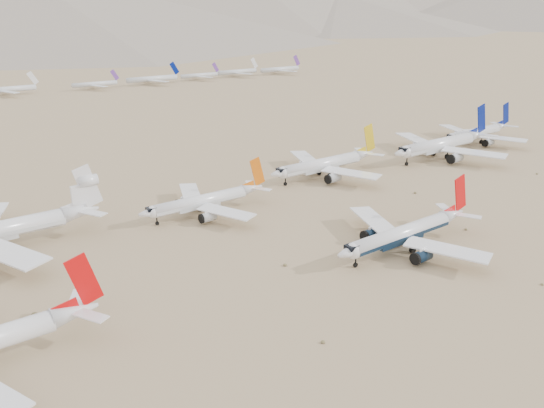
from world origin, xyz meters
The scene contains 9 objects.
ground centered at (0.00, 0.00, 0.00)m, with size 7000.00×7000.00×0.00m, color #7F644A.
main_airliner centered at (1.15, 3.78, 4.47)m, with size 46.08×45.00×16.26m.
row2_navy_widebody centered at (84.40, 55.14, 5.56)m, with size 55.95×54.72×19.91m.
row2_gold_tail centered at (26.81, 63.74, 4.79)m, with size 48.09×47.04×17.12m.
row2_orange_tail centered at (-28.16, 56.84, 4.12)m, with size 41.13×40.24×14.67m.
row2_blue_far centered at (119.67, 61.85, 4.64)m, with size 46.92×45.87×16.67m.
distant_storage_row centered at (-1.91, 341.57, 4.44)m, with size 509.35×50.80×14.99m.
foothills centered at (526.68, 1100.00, 67.15)m, with size 4637.50×1395.00×155.00m.
desert_scrub centered at (-0.68, -29.31, 0.29)m, with size 261.14×121.67×0.63m.
Camera 1 is at (-101.61, -76.86, 58.75)m, focal length 35.00 mm.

